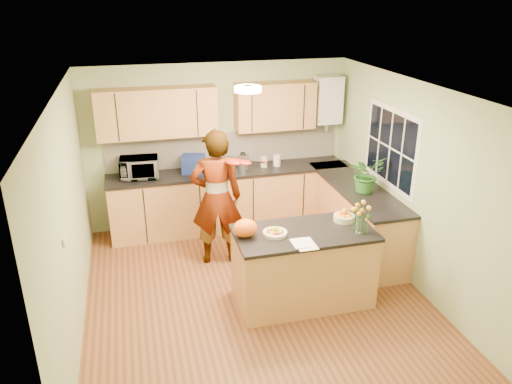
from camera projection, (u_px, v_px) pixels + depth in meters
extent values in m
plane|color=brown|center=(255.00, 294.00, 6.12)|extent=(4.50, 4.50, 0.00)
cube|color=white|center=(255.00, 90.00, 5.18)|extent=(4.00, 4.50, 0.02)
cube|color=#9AAE7C|center=(218.00, 145.00, 7.66)|extent=(4.00, 0.02, 2.50)
cube|color=#9AAE7C|center=(332.00, 318.00, 3.63)|extent=(4.00, 0.02, 2.50)
cube|color=#9AAE7C|center=(69.00, 220.00, 5.18)|extent=(0.02, 4.50, 2.50)
cube|color=#9AAE7C|center=(412.00, 185.00, 6.11)|extent=(0.02, 4.50, 2.50)
cube|color=#C37D4E|center=(230.00, 200.00, 7.72)|extent=(3.60, 0.60, 0.90)
cube|color=black|center=(229.00, 172.00, 7.53)|extent=(3.64, 0.62, 0.04)
cube|color=#C37D4E|center=(355.00, 218.00, 7.11)|extent=(0.60, 2.20, 0.90)
cube|color=black|center=(357.00, 187.00, 6.93)|extent=(0.62, 2.24, 0.04)
cube|color=white|center=(225.00, 148.00, 7.69)|extent=(3.60, 0.02, 0.52)
cube|color=#C37D4E|center=(157.00, 113.00, 7.08)|extent=(1.70, 0.34, 0.70)
cube|color=#C37D4E|center=(275.00, 106.00, 7.48)|extent=(1.20, 0.34, 0.70)
cube|color=white|center=(328.00, 100.00, 7.67)|extent=(0.40, 0.30, 0.72)
cylinder|color=silver|center=(326.00, 125.00, 7.82)|extent=(0.06, 0.06, 0.20)
cube|color=white|center=(390.00, 147.00, 6.54)|extent=(0.01, 1.30, 1.05)
cube|color=black|center=(390.00, 147.00, 6.54)|extent=(0.01, 1.18, 0.92)
cube|color=white|center=(64.00, 242.00, 4.63)|extent=(0.02, 0.09, 0.09)
cylinder|color=#FFEABF|center=(248.00, 89.00, 5.46)|extent=(0.30, 0.30, 0.06)
cylinder|color=white|center=(248.00, 86.00, 5.45)|extent=(0.10, 0.10, 0.02)
cube|color=#C37D4E|center=(303.00, 268.00, 5.86)|extent=(1.56, 0.78, 0.88)
cube|color=black|center=(304.00, 233.00, 5.68)|extent=(1.60, 0.82, 0.04)
cylinder|color=beige|center=(275.00, 233.00, 5.59)|extent=(0.27, 0.27, 0.04)
cylinder|color=beige|center=(344.00, 218.00, 5.92)|extent=(0.25, 0.25, 0.07)
cylinder|color=silver|center=(360.00, 225.00, 5.62)|extent=(0.10, 0.10, 0.19)
ellipsoid|color=orange|center=(245.00, 228.00, 5.52)|extent=(0.31, 0.27, 0.20)
cube|color=white|center=(305.00, 244.00, 5.38)|extent=(0.22, 0.29, 0.01)
imported|color=tan|center=(216.00, 198.00, 6.55)|extent=(0.72, 0.52, 1.86)
imported|color=white|center=(139.00, 168.00, 7.18)|extent=(0.57, 0.40, 0.30)
cube|color=navy|center=(193.00, 164.00, 7.39)|extent=(0.38, 0.32, 0.27)
cylinder|color=silver|center=(243.00, 162.00, 7.54)|extent=(0.17, 0.17, 0.23)
sphere|color=black|center=(243.00, 152.00, 7.48)|extent=(0.08, 0.08, 0.08)
cylinder|color=beige|center=(264.00, 162.00, 7.64)|extent=(0.14, 0.14, 0.16)
cylinder|color=white|center=(277.00, 160.00, 7.69)|extent=(0.12, 0.12, 0.17)
imported|color=#2B6A23|center=(366.00, 174.00, 6.64)|extent=(0.52, 0.48, 0.50)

